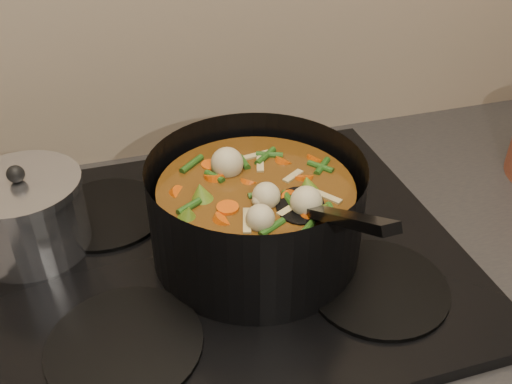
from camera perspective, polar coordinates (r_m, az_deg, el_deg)
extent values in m
cube|color=black|center=(0.83, -2.45, -8.02)|extent=(2.64, 0.64, 0.05)
cube|color=black|center=(0.80, -2.51, -6.20)|extent=(0.62, 0.54, 0.02)
cylinder|color=black|center=(0.69, -12.99, -14.60)|extent=(0.18, 0.18, 0.01)
cylinder|color=black|center=(0.75, 12.08, -9.22)|extent=(0.18, 0.18, 0.01)
cylinder|color=black|center=(0.89, -14.79, -2.05)|extent=(0.18, 0.18, 0.01)
cylinder|color=black|center=(0.94, 4.92, 1.33)|extent=(0.18, 0.18, 0.01)
cylinder|color=black|center=(0.75, 0.00, -1.71)|extent=(0.32, 0.32, 0.14)
cylinder|color=black|center=(0.79, 0.00, -5.50)|extent=(0.28, 0.28, 0.01)
cylinder|color=#5F3410|center=(0.76, 0.00, -2.42)|extent=(0.26, 0.26, 0.10)
cylinder|color=orange|center=(0.74, 2.78, 0.88)|extent=(0.03, 0.03, 0.03)
cylinder|color=orange|center=(0.78, 2.02, 2.94)|extent=(0.04, 0.04, 0.03)
cylinder|color=orange|center=(0.81, -2.88, 3.94)|extent=(0.04, 0.04, 0.03)
cylinder|color=orange|center=(0.75, -3.86, 1.05)|extent=(0.03, 0.03, 0.03)
cylinder|color=orange|center=(0.70, -5.67, -1.64)|extent=(0.04, 0.03, 0.03)
cylinder|color=orange|center=(0.70, -0.46, -1.32)|extent=(0.04, 0.04, 0.03)
cylinder|color=orange|center=(0.69, 3.60, -2.01)|extent=(0.03, 0.04, 0.03)
cylinder|color=orange|center=(0.74, 7.54, 0.33)|extent=(0.03, 0.03, 0.03)
cylinder|color=orange|center=(0.77, 2.63, 2.06)|extent=(0.04, 0.04, 0.03)
cylinder|color=orange|center=(0.80, -0.71, 3.71)|extent=(0.04, 0.04, 0.03)
cylinder|color=orange|center=(0.75, -2.38, 1.32)|extent=(0.03, 0.03, 0.03)
cylinder|color=orange|center=(0.72, -5.17, -0.37)|extent=(0.04, 0.04, 0.03)
cylinder|color=orange|center=(0.66, -3.72, -3.85)|extent=(0.04, 0.04, 0.03)
sphere|color=beige|center=(0.74, 4.38, 1.95)|extent=(0.04, 0.04, 0.04)
sphere|color=beige|center=(0.77, -2.74, 3.15)|extent=(0.04, 0.04, 0.04)
sphere|color=beige|center=(0.68, -2.53, -1.15)|extent=(0.04, 0.04, 0.04)
sphere|color=beige|center=(0.72, 4.65, 0.78)|extent=(0.04, 0.04, 0.04)
cone|color=olive|center=(0.67, 3.08, -2.56)|extent=(0.04, 0.04, 0.03)
cone|color=olive|center=(0.76, 5.26, 2.58)|extent=(0.04, 0.04, 0.03)
cone|color=olive|center=(0.79, -3.20, 3.67)|extent=(0.04, 0.04, 0.03)
cone|color=olive|center=(0.69, -5.40, -1.30)|extent=(0.04, 0.04, 0.03)
cone|color=olive|center=(0.68, 4.31, -2.05)|extent=(0.04, 0.04, 0.03)
cylinder|color=#255318|center=(0.76, 1.43, 2.40)|extent=(0.01, 0.04, 0.01)
cylinder|color=#255318|center=(0.81, -2.44, 4.38)|extent=(0.04, 0.03, 0.01)
cylinder|color=#255318|center=(0.76, -5.52, 2.04)|extent=(0.04, 0.02, 0.01)
cylinder|color=#255318|center=(0.71, -4.47, -0.39)|extent=(0.02, 0.04, 0.01)
cylinder|color=#255318|center=(0.70, -1.13, -1.12)|extent=(0.02, 0.04, 0.01)
cylinder|color=#255318|center=(0.66, 3.99, -3.38)|extent=(0.04, 0.02, 0.01)
cylinder|color=#255318|center=(0.72, 6.11, -0.14)|extent=(0.03, 0.03, 0.01)
cylinder|color=#255318|center=(0.76, 3.90, 2.14)|extent=(0.01, 0.04, 0.01)
cylinder|color=#255318|center=(0.76, 0.61, 2.54)|extent=(0.04, 0.03, 0.01)
cylinder|color=#255318|center=(0.80, -4.10, 3.93)|extent=(0.04, 0.02, 0.01)
cylinder|color=#255318|center=(0.74, -6.06, 1.18)|extent=(0.02, 0.04, 0.01)
cylinder|color=#255318|center=(0.70, -3.84, -1.04)|extent=(0.03, 0.04, 0.01)
cylinder|color=#255318|center=(0.69, -0.20, -1.23)|extent=(0.04, 0.02, 0.01)
cylinder|color=#255318|center=(0.68, 5.68, -2.58)|extent=(0.03, 0.03, 0.01)
cube|color=tan|center=(0.75, -5.09, 1.65)|extent=(0.04, 0.01, 0.00)
cube|color=tan|center=(0.68, -3.38, -1.96)|extent=(0.02, 0.04, 0.00)
cube|color=tan|center=(0.69, 3.55, -1.88)|extent=(0.04, 0.03, 0.00)
cube|color=tan|center=(0.75, 5.01, 1.76)|extent=(0.04, 0.04, 0.00)
cube|color=tan|center=(0.79, -0.24, 3.59)|extent=(0.03, 0.04, 0.00)
cube|color=tan|center=(0.75, -5.19, 1.50)|extent=(0.04, 0.02, 0.00)
cube|color=tan|center=(0.68, -3.12, -2.07)|extent=(0.01, 0.04, 0.00)
ellipsoid|color=black|center=(0.70, 4.43, -1.46)|extent=(0.08, 0.09, 0.01)
cube|color=black|center=(0.60, 8.96, -2.66)|extent=(0.03, 0.17, 0.10)
cylinder|color=silver|center=(0.83, -21.81, -2.44)|extent=(0.15, 0.15, 0.10)
cylinder|color=silver|center=(0.80, -22.64, 0.63)|extent=(0.16, 0.16, 0.01)
sphere|color=black|center=(0.79, -22.91, 1.66)|extent=(0.02, 0.02, 0.02)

